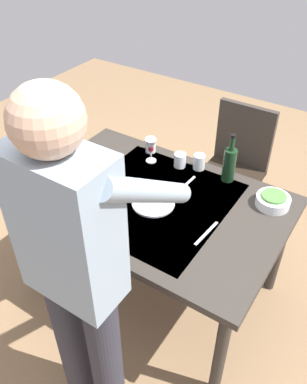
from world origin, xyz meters
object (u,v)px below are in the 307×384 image
object	(u,v)px
water_cup_near_left	(199,162)
water_cup_near_right	(180,160)
person_server	(78,268)
wine_glass_right	(109,160)
serving_bowl_pasta	(90,195)
water_cup_far_right	(28,191)
side_bowl_bread	(92,155)
wine_bottle	(229,164)
dinner_plate_near	(153,203)
chair_near	(236,162)
side_bowl_salad	(273,200)
wine_glass_left	(151,146)
water_cup_far_left	(151,145)
dining_table	(153,210)

from	to	relation	value
water_cup_near_left	water_cup_near_right	xyz separation A→B (m)	(0.11, 0.04, -0.00)
person_server	water_cup_near_right	xyz separation A→B (m)	(0.19, -1.09, -0.20)
wine_glass_right	water_cup_near_left	bearing A→B (deg)	-139.77
water_cup_near_right	person_server	bearing A→B (deg)	99.85
serving_bowl_pasta	water_cup_near_left	bearing A→B (deg)	-120.93
water_cup_near_right	water_cup_far_right	world-z (taller)	water_cup_far_right
wine_glass_right	side_bowl_bread	xyz separation A→B (m)	(0.19, -0.06, -0.07)
person_server	wine_bottle	distance (m)	1.13
wine_glass_right	water_cup_far_right	world-z (taller)	wine_glass_right
water_cup_near_right	dinner_plate_near	size ratio (longest dim) A/B	0.37
chair_near	serving_bowl_pasta	xyz separation A→B (m)	(0.41, 1.04, 0.23)
person_server	side_bowl_salad	size ratio (longest dim) A/B	9.38
water_cup_near_left	side_bowl_salad	distance (m)	0.50
wine_glass_left	wine_glass_right	size ratio (longest dim) A/B	1.00
serving_bowl_pasta	dinner_plate_near	xyz separation A→B (m)	(-0.30, -0.15, -0.03)
water_cup_near_right	serving_bowl_pasta	size ratio (longest dim) A/B	0.29
water_cup_far_right	dinner_plate_near	size ratio (longest dim) A/B	0.43
water_cup_far_left	water_cup_far_right	distance (m)	0.80
dining_table	wine_bottle	distance (m)	0.50
wine_bottle	chair_near	bearing A→B (deg)	-74.48
dinner_plate_near	wine_glass_right	bearing A→B (deg)	-13.43
dining_table	chair_near	size ratio (longest dim) A/B	1.55
wine_glass_right	water_cup_far_right	xyz separation A→B (m)	(0.23, 0.41, -0.06)
dining_table	person_server	size ratio (longest dim) A/B	0.83
wine_bottle	water_cup_near_left	bearing A→B (deg)	-3.34
side_bowl_salad	dinner_plate_near	size ratio (longest dim) A/B	0.78
wine_glass_right	side_bowl_bread	world-z (taller)	wine_glass_right
side_bowl_bread	water_cup_near_left	bearing A→B (deg)	-154.85
water_cup_near_right	water_cup_far_left	distance (m)	0.24
wine_bottle	side_bowl_salad	distance (m)	0.32
chair_near	serving_bowl_pasta	distance (m)	1.14
chair_near	wine_glass_left	bearing A→B (deg)	58.28
wine_bottle	water_cup_far_right	world-z (taller)	wine_bottle
side_bowl_salad	wine_glass_left	bearing A→B (deg)	0.13
wine_bottle	water_cup_near_right	bearing A→B (deg)	5.98
wine_bottle	water_cup_near_left	xyz separation A→B (m)	(0.19, -0.01, -0.06)
chair_near	person_server	distance (m)	1.65
serving_bowl_pasta	dinner_plate_near	size ratio (longest dim) A/B	1.30
dining_table	wine_glass_left	distance (m)	0.41
water_cup_near_left	side_bowl_salad	size ratio (longest dim) A/B	0.51
water_cup_far_right	side_bowl_bread	xyz separation A→B (m)	(-0.04, -0.47, -0.02)
dining_table	water_cup_far_right	distance (m)	0.68
water_cup_far_right	serving_bowl_pasta	xyz separation A→B (m)	(-0.29, -0.17, -0.02)
side_bowl_bread	water_cup_far_left	bearing A→B (deg)	-132.07
chair_near	wine_bottle	world-z (taller)	wine_bottle
wine_glass_right	side_bowl_bread	distance (m)	0.21
side_bowl_salad	dinner_plate_near	distance (m)	0.63
chair_near	water_cup_far_left	size ratio (longest dim) A/B	9.51
serving_bowl_pasta	side_bowl_salad	distance (m)	0.97
water_cup_far_left	dinner_plate_near	size ratio (longest dim) A/B	0.42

